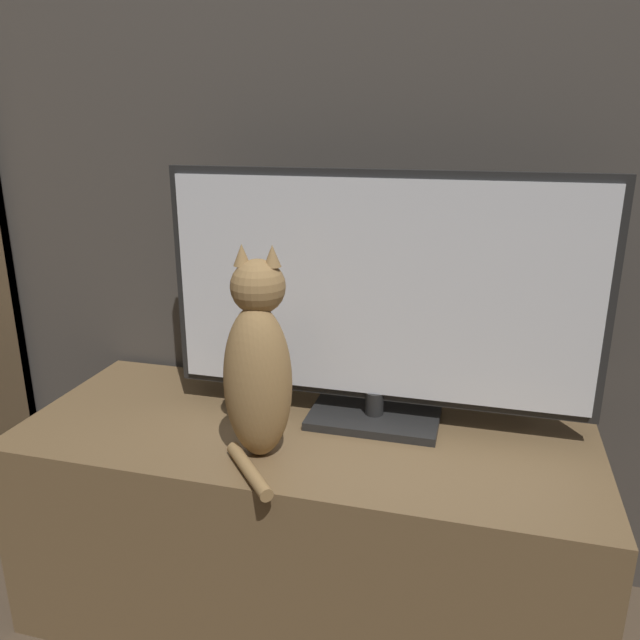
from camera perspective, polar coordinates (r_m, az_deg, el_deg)
wall_back at (r=1.64m, az=1.73°, el=20.93°), size 4.80×0.05×2.60m
tv_stand at (r=1.63m, az=-1.37°, el=-17.91°), size 1.34×0.55×0.51m
tv at (r=1.43m, az=5.31°, el=1.94°), size 1.00×0.19×0.60m
cat at (r=1.32m, az=-5.68°, el=-4.22°), size 0.17×0.27×0.46m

